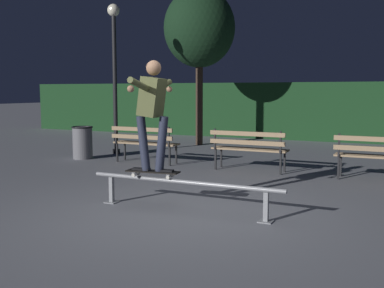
{
  "coord_description": "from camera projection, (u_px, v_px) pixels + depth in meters",
  "views": [
    {
      "loc": [
        2.81,
        -5.49,
        1.67
      ],
      "look_at": [
        -0.24,
        0.86,
        0.85
      ],
      "focal_mm": 42.81,
      "sensor_mm": 36.0,
      "label": 1
    }
  ],
  "objects": [
    {
      "name": "ground_plane",
      "position": [
        181.0,
        212.0,
        6.32
      ],
      "size": [
        90.0,
        90.0,
        0.0
      ],
      "primitive_type": "plane",
      "color": "slate"
    },
    {
      "name": "hedge_backdrop",
      "position": [
        320.0,
        111.0,
        15.6
      ],
      "size": [
        24.0,
        1.2,
        1.96
      ],
      "primitive_type": "cube",
      "color": "#193D1E",
      "rests_on": "ground"
    },
    {
      "name": "grind_rail",
      "position": [
        183.0,
        187.0,
        6.33
      ],
      "size": [
        2.91,
        0.18,
        0.45
      ],
      "color": "gray",
      "rests_on": "ground"
    },
    {
      "name": "skateboard",
      "position": [
        153.0,
        172.0,
        6.52
      ],
      "size": [
        0.8,
        0.29,
        0.09
      ],
      "color": "black",
      "rests_on": "grind_rail"
    },
    {
      "name": "skateboarder",
      "position": [
        152.0,
        106.0,
        6.41
      ],
      "size": [
        0.63,
        1.4,
        1.56
      ],
      "color": "black",
      "rests_on": "skateboard"
    },
    {
      "name": "park_bench_leftmost",
      "position": [
        144.0,
        140.0,
        10.55
      ],
      "size": [
        1.6,
        0.41,
        0.88
      ],
      "color": "black",
      "rests_on": "ground"
    },
    {
      "name": "park_bench_left_center",
      "position": [
        248.0,
        146.0,
        9.47
      ],
      "size": [
        1.6,
        0.41,
        0.88
      ],
      "color": "black",
      "rests_on": "ground"
    },
    {
      "name": "park_bench_right_center",
      "position": [
        379.0,
        153.0,
        8.39
      ],
      "size": [
        1.6,
        0.41,
        0.88
      ],
      "color": "black",
      "rests_on": "ground"
    },
    {
      "name": "tree_far_left",
      "position": [
        199.0,
        29.0,
        13.83
      ],
      "size": [
        2.16,
        2.16,
        4.75
      ],
      "color": "#3D2D23",
      "rests_on": "ground"
    },
    {
      "name": "lamp_post_left",
      "position": [
        114.0,
        60.0,
        11.95
      ],
      "size": [
        0.32,
        0.32,
        3.9
      ],
      "color": "black",
      "rests_on": "ground"
    },
    {
      "name": "trash_can",
      "position": [
        83.0,
        142.0,
        11.29
      ],
      "size": [
        0.52,
        0.52,
        0.8
      ],
      "color": "slate",
      "rests_on": "ground"
    }
  ]
}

